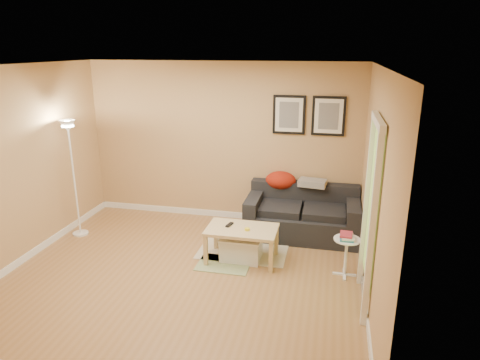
{
  "coord_description": "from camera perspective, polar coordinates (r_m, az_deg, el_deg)",
  "views": [
    {
      "loc": [
        1.76,
        -4.65,
        2.81
      ],
      "look_at": [
        0.55,
        0.85,
        1.05
      ],
      "focal_mm": 32.09,
      "sensor_mm": 36.0,
      "label": 1
    }
  ],
  "objects": [
    {
      "name": "area_rug",
      "position": [
        6.27,
        0.46,
        -9.24
      ],
      "size": [
        1.25,
        0.85,
        0.01
      ],
      "primitive_type": "cube",
      "color": "beige",
      "rests_on": "ground"
    },
    {
      "name": "baseboard_right",
      "position": [
        5.43,
        16.17,
        -13.96
      ],
      "size": [
        0.02,
        4.0,
        0.1
      ],
      "primitive_type": "cube",
      "color": "white",
      "rests_on": "ground"
    },
    {
      "name": "wall_back",
      "position": [
        7.05,
        -2.37,
        4.96
      ],
      "size": [
        4.5,
        0.0,
        4.5
      ],
      "primitive_type": "plane",
      "rotation": [
        1.57,
        0.0,
        0.0
      ],
      "color": "tan",
      "rests_on": "ground"
    },
    {
      "name": "doorway",
      "position": [
        4.86,
        16.75,
        -4.96
      ],
      "size": [
        0.12,
        1.01,
        2.13
      ],
      "primitive_type": null,
      "color": "white",
      "rests_on": "ground"
    },
    {
      "name": "red_throw",
      "position": [
        6.86,
        5.43,
        -0.03
      ],
      "size": [
        0.48,
        0.36,
        0.28
      ],
      "primitive_type": null,
      "color": "#9E2B0E",
      "rests_on": "sofa"
    },
    {
      "name": "book_stack",
      "position": [
        5.55,
        14.01,
        -7.27
      ],
      "size": [
        0.22,
        0.26,
        0.07
      ],
      "primitive_type": null,
      "rotation": [
        0.0,
        0.0,
        0.29
      ],
      "color": "teal",
      "rests_on": "side_table"
    },
    {
      "name": "wall_front",
      "position": [
        3.52,
        -19.28,
        -9.09
      ],
      "size": [
        4.5,
        0.0,
        4.5
      ],
      "primitive_type": "plane",
      "rotation": [
        -1.57,
        0.0,
        0.0
      ],
      "color": "tan",
      "rests_on": "ground"
    },
    {
      "name": "baseboard_back",
      "position": [
        7.41,
        -2.27,
        -4.55
      ],
      "size": [
        4.5,
        0.02,
        0.1
      ],
      "primitive_type": "cube",
      "color": "white",
      "rests_on": "ground"
    },
    {
      "name": "storage_bin",
      "position": [
        5.95,
        0.16,
        -9.0
      ],
      "size": [
        0.55,
        0.41,
        0.34
      ],
      "primitive_type": null,
      "color": "white",
      "rests_on": "ground"
    },
    {
      "name": "remote_control",
      "position": [
        5.88,
        -1.41,
        -5.96
      ],
      "size": [
        0.08,
        0.17,
        0.02
      ],
      "primitive_type": "cube",
      "rotation": [
        0.0,
        0.0,
        -0.23
      ],
      "color": "black",
      "rests_on": "coffee_table"
    },
    {
      "name": "floor_lamp",
      "position": [
        6.92,
        -21.15,
        -0.28
      ],
      "size": [
        0.23,
        0.23,
        1.81
      ],
      "primitive_type": null,
      "color": "white",
      "rests_on": "ground"
    },
    {
      "name": "coffee_table",
      "position": [
        5.89,
        0.25,
        -8.54
      ],
      "size": [
        1.04,
        0.74,
        0.47
      ],
      "primitive_type": null,
      "rotation": [
        0.0,
        0.0,
        -0.18
      ],
      "color": "tan",
      "rests_on": "ground"
    },
    {
      "name": "green_runner",
      "position": [
        5.89,
        -2.17,
        -11.11
      ],
      "size": [
        0.7,
        0.5,
        0.01
      ],
      "primitive_type": "cube",
      "color": "#668C4C",
      "rests_on": "ground"
    },
    {
      "name": "plaid_throw",
      "position": [
        6.76,
        9.6,
        -0.37
      ],
      "size": [
        0.45,
        0.32,
        0.1
      ],
      "primitive_type": null,
      "rotation": [
        0.0,
        0.0,
        -0.14
      ],
      "color": "tan",
      "rests_on": "sofa"
    },
    {
      "name": "framed_print_right",
      "position": [
        6.71,
        11.7,
        8.33
      ],
      "size": [
        0.5,
        0.04,
        0.6
      ],
      "primitive_type": null,
      "color": "black",
      "rests_on": "wall_back"
    },
    {
      "name": "side_table",
      "position": [
        5.68,
        13.88,
        -9.93
      ],
      "size": [
        0.34,
        0.34,
        0.51
      ],
      "primitive_type": null,
      "color": "white",
      "rests_on": "ground"
    },
    {
      "name": "wall_left",
      "position": [
        6.33,
        -27.47,
        1.54
      ],
      "size": [
        0.0,
        4.0,
        4.0
      ],
      "primitive_type": "plane",
      "rotation": [
        1.57,
        0.0,
        1.57
      ],
      "color": "tan",
      "rests_on": "ground"
    },
    {
      "name": "sofa",
      "position": [
        6.66,
        8.29,
        -4.3
      ],
      "size": [
        1.7,
        0.9,
        0.75
      ],
      "primitive_type": null,
      "color": "black",
      "rests_on": "ground"
    },
    {
      "name": "baseboard_left",
      "position": [
        6.73,
        -25.92,
        -8.75
      ],
      "size": [
        0.02,
        4.0,
        0.1
      ],
      "primitive_type": "cube",
      "color": "white",
      "rests_on": "ground"
    },
    {
      "name": "framed_print_left",
      "position": [
        6.74,
        6.54,
        8.62
      ],
      "size": [
        0.5,
        0.04,
        0.6
      ],
      "primitive_type": null,
      "color": "black",
      "rests_on": "wall_back"
    },
    {
      "name": "tape_roll",
      "position": [
        5.73,
        0.95,
        -6.57
      ],
      "size": [
        0.07,
        0.07,
        0.03
      ],
      "primitive_type": "cylinder",
      "color": "yellow",
      "rests_on": "coffee_table"
    },
    {
      "name": "ceiling",
      "position": [
        4.98,
        -8.6,
        14.74
      ],
      "size": [
        4.5,
        4.5,
        0.0
      ],
      "primitive_type": "plane",
      "rotation": [
        3.14,
        0.0,
        0.0
      ],
      "color": "white",
      "rests_on": "wall_back"
    },
    {
      "name": "floor",
      "position": [
        5.71,
        -7.41,
        -12.27
      ],
      "size": [
        4.5,
        4.5,
        0.0
      ],
      "primitive_type": "plane",
      "color": "#9C7043",
      "rests_on": "ground"
    },
    {
      "name": "wall_right",
      "position": [
        4.92,
        17.49,
        -1.38
      ],
      "size": [
        0.0,
        4.0,
        4.0
      ],
      "primitive_type": "plane",
      "rotation": [
        1.57,
        0.0,
        -1.57
      ],
      "color": "tan",
      "rests_on": "ground"
    }
  ]
}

